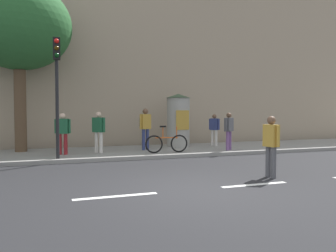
{
  "coord_description": "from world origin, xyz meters",
  "views": [
    {
      "loc": [
        -3.0,
        -6.97,
        1.79
      ],
      "look_at": [
        0.16,
        2.0,
        1.39
      ],
      "focal_mm": 35.74,
      "sensor_mm": 36.0,
      "label": 1
    }
  ],
  "objects": [
    {
      "name": "ground_plane",
      "position": [
        0.0,
        0.0,
        0.0
      ],
      "size": [
        80.0,
        80.0,
        0.0
      ],
      "primitive_type": "plane",
      "color": "#232326"
    },
    {
      "name": "sidewalk_curb",
      "position": [
        0.0,
        7.0,
        0.07
      ],
      "size": [
        36.0,
        4.0,
        0.15
      ],
      "primitive_type": "cube",
      "color": "gray",
      "rests_on": "ground_plane"
    },
    {
      "name": "lane_markings",
      "position": [
        -0.0,
        0.0,
        0.0
      ],
      "size": [
        25.8,
        0.16,
        0.01
      ],
      "color": "silver",
      "rests_on": "ground_plane"
    },
    {
      "name": "building_backdrop",
      "position": [
        0.0,
        12.0,
        4.72
      ],
      "size": [
        36.0,
        5.0,
        9.44
      ],
      "primitive_type": "cube",
      "color": "tan",
      "rests_on": "ground_plane"
    },
    {
      "name": "traffic_light",
      "position": [
        -2.77,
        5.24,
        2.97
      ],
      "size": [
        0.24,
        0.45,
        4.18
      ],
      "color": "black",
      "rests_on": "sidewalk_curb"
    },
    {
      "name": "poster_column",
      "position": [
        2.75,
        7.86,
        1.42
      ],
      "size": [
        1.19,
        1.19,
        2.5
      ],
      "color": "#9E9B93",
      "rests_on": "sidewalk_curb"
    },
    {
      "name": "street_tree",
      "position": [
        -4.17,
        8.02,
        5.26
      ],
      "size": [
        4.21,
        4.21,
        6.94
      ],
      "color": "brown",
      "rests_on": "sidewalk_curb"
    },
    {
      "name": "pedestrian_with_bag",
      "position": [
        2.65,
        0.63,
        0.98
      ],
      "size": [
        0.3,
        0.58,
        1.68
      ],
      "color": "#4C4C51",
      "rests_on": "ground_plane"
    },
    {
      "name": "pedestrian_with_backpack",
      "position": [
        -2.56,
        6.47,
        1.1
      ],
      "size": [
        0.59,
        0.48,
        1.6
      ],
      "color": "maroon",
      "rests_on": "sidewalk_curb"
    },
    {
      "name": "pedestrian_in_light_jacket",
      "position": [
        4.24,
        5.68,
        1.1
      ],
      "size": [
        0.55,
        0.49,
        1.61
      ],
      "color": "#724C84",
      "rests_on": "sidewalk_curb"
    },
    {
      "name": "pedestrian_in_red_top",
      "position": [
        4.44,
        7.42,
        1.03
      ],
      "size": [
        0.42,
        0.47,
        1.54
      ],
      "color": "silver",
      "rests_on": "sidewalk_curb"
    },
    {
      "name": "pedestrian_in_dark_shirt",
      "position": [
        -1.19,
        6.56,
        1.12
      ],
      "size": [
        0.5,
        0.54,
        1.64
      ],
      "color": "silver",
      "rests_on": "sidewalk_curb"
    },
    {
      "name": "pedestrian_near_pole",
      "position": [
        0.86,
        6.95,
        1.22
      ],
      "size": [
        0.56,
        0.48,
        1.79
      ],
      "color": "navy",
      "rests_on": "sidewalk_curb"
    },
    {
      "name": "bicycle_leaning",
      "position": [
        1.39,
        5.64,
        0.54
      ],
      "size": [
        1.77,
        0.13,
        1.09
      ],
      "color": "black",
      "rests_on": "sidewalk_curb"
    }
  ]
}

